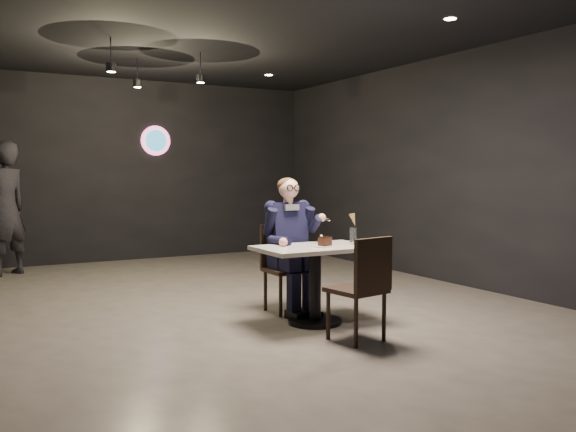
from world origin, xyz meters
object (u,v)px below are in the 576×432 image
seated_man (287,243)px  sundae_glass (353,236)px  chair_far (287,268)px  main_table (315,285)px  passerby (5,209)px  chair_near (356,288)px

seated_man → sundae_glass: (0.43, -0.57, 0.11)m
sundae_glass → chair_far: bearing=126.7°
main_table → passerby: (-2.39, 4.49, 0.57)m
seated_man → passerby: (-2.39, 3.94, 0.23)m
seated_man → sundae_glass: seated_man is taller
chair_far → passerby: size_ratio=0.49×
seated_man → sundae_glass: 0.72m
chair_near → passerby: (-2.39, 5.18, 0.49)m
main_table → chair_near: 0.69m
passerby → chair_near: bearing=79.7°
chair_near → main_table: bearing=80.3°
main_table → sundae_glass: sundae_glass is taller
chair_near → sundae_glass: 0.87m
chair_far → chair_near: (0.00, -1.23, 0.00)m
chair_near → passerby: passerby is taller
seated_man → passerby: bearing=121.2°
chair_far → seated_man: seated_man is taller
passerby → chair_far: bearing=86.1°
main_table → seated_man: (0.00, 0.55, 0.34)m
chair_far → seated_man: bearing=90.0°
chair_near → passerby: size_ratio=0.49×
seated_man → chair_near: bearing=-90.0°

